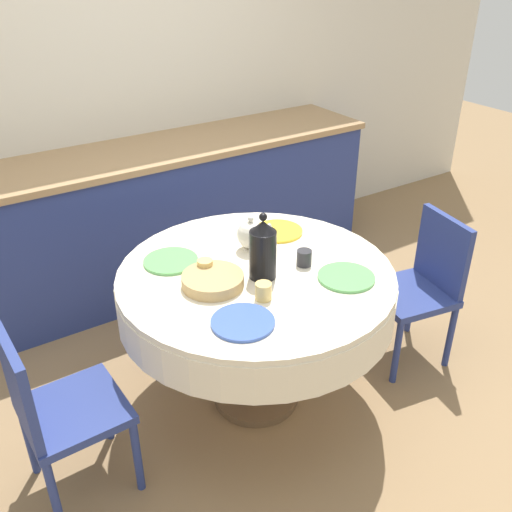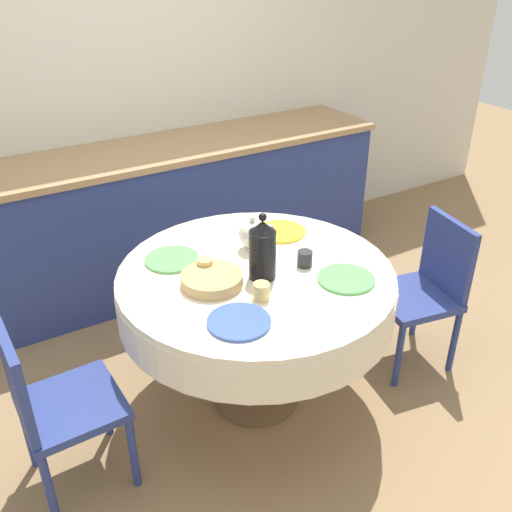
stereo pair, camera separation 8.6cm
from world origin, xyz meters
The scene contains 17 objects.
ground_plane centered at (0.00, 0.00, 0.00)m, with size 12.00×12.00×0.00m, color #8E704C.
wall_back centered at (0.00, 1.70, 1.30)m, with size 7.00×0.05×2.60m.
kitchen_counter centered at (0.00, 1.37, 0.48)m, with size 3.24×0.64×0.96m.
dining_table centered at (0.00, 0.00, 0.65)m, with size 1.29×1.29×0.77m.
chair_left centered at (0.97, -0.17, 0.47)m, with size 0.46×0.46×0.85m.
chair_right centered at (-0.98, -0.03, 0.47)m, with size 0.41×0.41×0.85m.
plate_near_left centered at (-0.27, -0.31, 0.78)m, with size 0.26×0.26×0.01m, color #3856AD.
cup_near_left centered at (-0.10, -0.21, 0.81)m, with size 0.07×0.07×0.08m, color #DBB766.
plate_near_right centered at (0.31, -0.28, 0.78)m, with size 0.26×0.26×0.01m, color #5BA85B.
cup_near_right centered at (0.22, -0.07, 0.81)m, with size 0.07×0.07×0.08m, color #28282D.
plate_far_left centered at (-0.29, 0.29, 0.78)m, with size 0.26×0.26×0.01m, color #5BA85B.
cup_far_left centered at (-0.21, 0.10, 0.81)m, with size 0.07×0.07×0.08m, color #DBB766.
plate_far_right centered at (0.31, 0.27, 0.78)m, with size 0.26×0.26×0.01m, color yellow.
cup_far_right centered at (0.11, 0.20, 0.81)m, with size 0.07×0.07×0.08m, color #DBB766.
coffee_carafe centered at (0.00, -0.06, 0.91)m, with size 0.12×0.12×0.32m.
teapot centered at (0.10, 0.19, 0.85)m, with size 0.19×0.14×0.18m.
bread_basket centered at (-0.23, 0.00, 0.80)m, with size 0.28×0.28×0.05m, color tan.
Camera 2 is at (-1.16, -1.93, 2.12)m, focal length 40.00 mm.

